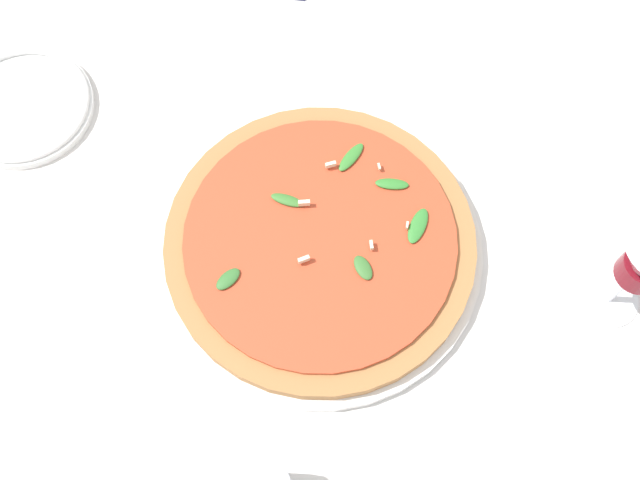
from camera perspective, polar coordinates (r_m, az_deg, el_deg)
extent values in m
plane|color=silver|center=(0.86, 1.40, 0.83)|extent=(6.00, 6.00, 0.00)
cylinder|color=white|center=(0.84, 0.00, -0.65)|extent=(0.36, 0.36, 0.01)
cylinder|color=#AD7542|center=(0.83, 0.00, -0.25)|extent=(0.34, 0.34, 0.02)
cylinder|color=#C64728|center=(0.82, 0.00, 0.08)|extent=(0.30, 0.30, 0.01)
ellipsoid|color=#388330|center=(0.85, 2.38, 6.33)|extent=(0.03, 0.05, 0.01)
ellipsoid|color=#348230|center=(0.84, 5.50, 4.28)|extent=(0.04, 0.02, 0.01)
ellipsoid|color=#3C782F|center=(0.83, -2.58, 2.90)|extent=(0.04, 0.01, 0.01)
ellipsoid|color=#367131|center=(0.80, -7.02, -2.97)|extent=(0.03, 0.03, 0.01)
ellipsoid|color=#358432|center=(0.82, 7.47, 1.08)|extent=(0.02, 0.05, 0.01)
ellipsoid|color=#3A7130|center=(0.80, 3.30, -2.12)|extent=(0.03, 0.03, 0.01)
cube|color=beige|center=(0.80, 3.94, -0.39)|extent=(0.01, 0.01, 0.01)
cube|color=beige|center=(0.84, 0.82, 5.77)|extent=(0.01, 0.01, 0.01)
cube|color=beige|center=(0.85, 4.53, 5.60)|extent=(0.01, 0.01, 0.00)
cube|color=beige|center=(0.82, -1.18, 2.95)|extent=(0.01, 0.01, 0.01)
cube|color=beige|center=(0.79, -1.25, -1.49)|extent=(0.01, 0.01, 0.01)
cube|color=beige|center=(0.82, 6.66, 1.13)|extent=(0.00, 0.01, 0.00)
cylinder|color=white|center=(0.88, 21.12, -4.20)|extent=(0.07, 0.07, 0.00)
cylinder|color=white|center=(0.85, 21.98, -3.35)|extent=(0.01, 0.01, 0.07)
cylinder|color=white|center=(1.00, -21.62, 9.37)|extent=(0.17, 0.17, 0.01)
torus|color=white|center=(0.99, -21.78, 9.61)|extent=(0.16, 0.16, 0.01)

